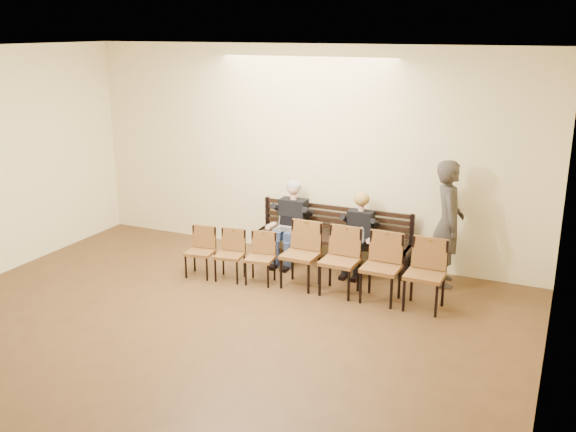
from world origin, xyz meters
name	(u,v)px	position (x,y,z in m)	size (l,w,h in m)	color
ground	(120,398)	(0.00, 0.00, 0.00)	(10.00, 10.00, 0.00)	#54391D
room_walls	(150,147)	(0.00, 0.79, 2.54)	(8.02, 10.01, 3.51)	#F6E8B0
bench	(331,251)	(0.60, 4.65, 0.23)	(2.60, 0.90, 0.45)	black
seated_man	(291,222)	(-0.07, 4.53, 0.67)	(0.55, 0.77, 1.33)	black
seated_woman	(358,237)	(1.10, 4.53, 0.58)	(0.49, 0.69, 1.15)	black
laptop	(285,230)	(-0.09, 4.34, 0.58)	(0.36, 0.28, 0.26)	#B9B9BD
water_bottle	(362,242)	(1.22, 4.32, 0.57)	(0.07, 0.07, 0.24)	silver
bag	(404,265)	(1.79, 4.75, 0.13)	(0.36, 0.25, 0.27)	black
passerby	(449,214)	(2.46, 4.58, 1.10)	(0.80, 0.53, 2.19)	#342F2A
chair_row_front	(230,256)	(-0.58, 3.38, 0.39)	(1.39, 0.42, 0.78)	brown
chair_row_back	(360,265)	(1.45, 3.56, 0.49)	(2.38, 0.53, 0.98)	brown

